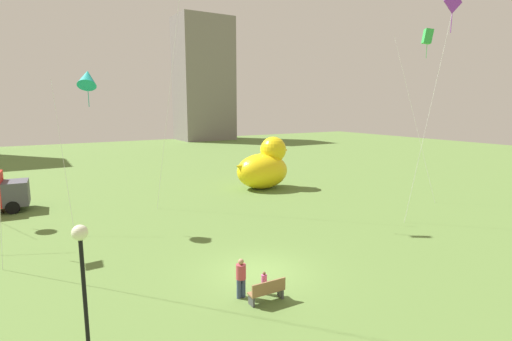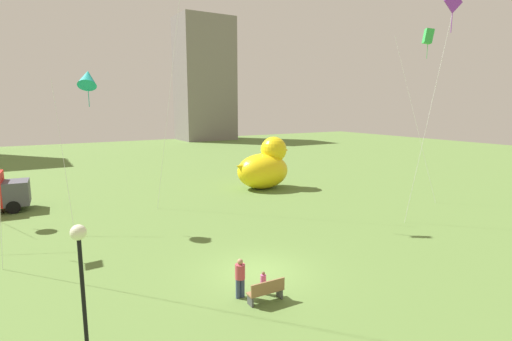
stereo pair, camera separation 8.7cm
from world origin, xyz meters
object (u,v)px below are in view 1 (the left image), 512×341
Objects in this scene: person_child at (264,282)px; kite_teal at (87,78)px; kite_purple at (450,15)px; park_bench at (267,291)px; kite_green at (427,37)px; person_adult at (241,276)px; lamppost at (82,259)px; giant_inflatable_duck at (264,167)px.

kite_teal is at bearing 107.31° from person_child.
kite_teal is (-18.07, 11.23, -3.55)m from kite_purple.
kite_purple is at bearing 8.46° from person_child.
park_bench is at bearing -111.84° from person_child.
park_bench is 0.68m from person_child.
kite_teal is at bearing 168.28° from kite_green.
person_child is (0.94, -0.21, -0.36)m from person_adult.
lamppost is (-6.66, -0.85, 2.67)m from person_child.
person_child is at bearing -171.54° from kite_purple.
kite_purple is 1.41× the size of kite_teal.
kite_purple reaches higher than kite_teal.
person_child is 0.10× the size of kite_teal.
lamppost is at bearing -161.52° from kite_green.
lamppost is at bearing -134.18° from giant_inflatable_duck.
kite_green reaches higher than park_bench.
giant_inflatable_duck is 1.34× the size of lamppost.
lamppost is at bearing -100.06° from kite_teal.
kite_teal reaches higher than lamppost.
kite_teal is at bearing 103.78° from person_adult.
lamppost is 0.30× the size of kite_purple.
person_child is at bearing -158.11° from kite_green.
kite_teal is (-4.15, 13.30, 8.54)m from person_child.
person_adult reaches higher than person_child.
kite_green is (20.68, 8.84, 12.29)m from park_bench.
person_child is 0.22× the size of lamppost.
person_adult is 0.11× the size of kite_purple.
person_adult is 25.72m from kite_green.
kite_green is at bearing 20.52° from person_adult.
kite_purple is (13.92, 2.07, 12.09)m from person_child.
lamppost is 30.12m from kite_green.
lamppost is 0.31× the size of kite_green.
lamppost is (-5.72, -1.06, 2.31)m from person_adult.
person_child is 0.07× the size of kite_purple.
kite_teal is (-3.89, 13.94, 8.59)m from park_bench.
kite_green is (21.36, 8.00, 11.88)m from person_adult.
park_bench is at bearing -74.39° from kite_teal.
person_child is at bearing -122.26° from giant_inflatable_duck.
kite_purple reaches higher than person_child.
kite_green reaches higher than giant_inflatable_duck.
person_child is (0.25, 0.63, 0.05)m from park_bench.
lamppost is 15.52m from kite_teal.
person_child is at bearing -12.67° from person_adult.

